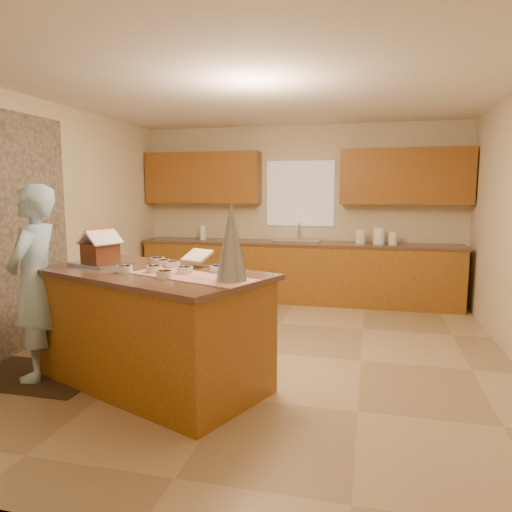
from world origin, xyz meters
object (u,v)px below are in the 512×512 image
at_px(tinsel_tree, 231,241).
at_px(gingerbread_house, 100,250).
at_px(boy, 35,282).
at_px(island_base, 152,330).

bearing_deg(tinsel_tree, gingerbread_house, 161.88).
xyz_separation_m(boy, gingerbread_house, (0.48, 0.29, 0.27)).
bearing_deg(boy, gingerbread_house, 109.47).
distance_m(boy, gingerbread_house, 0.63).
bearing_deg(island_base, tinsel_tree, 3.67).
bearing_deg(boy, island_base, 84.35).
xyz_separation_m(island_base, boy, (-1.06, -0.11, 0.40)).
xyz_separation_m(island_base, tinsel_tree, (0.81, -0.28, 0.83)).
height_order(island_base, tinsel_tree, tinsel_tree).
distance_m(island_base, boy, 1.14).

